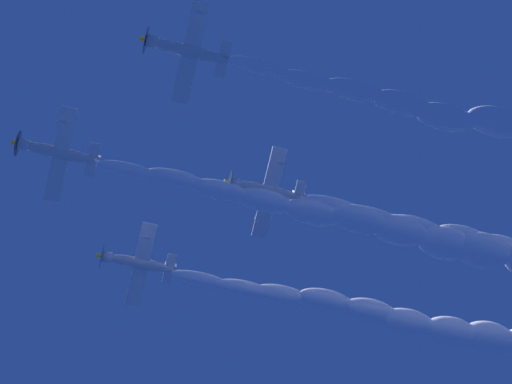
{
  "coord_description": "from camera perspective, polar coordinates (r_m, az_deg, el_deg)",
  "views": [
    {
      "loc": [
        3.17,
        -30.61,
        2.08
      ],
      "look_at": [
        18.02,
        1.61,
        64.56
      ],
      "focal_mm": 53.65,
      "sensor_mm": 36.0,
      "label": 1
    }
  ],
  "objects": [
    {
      "name": "airplane_slot_tail",
      "position": [
        73.13,
        0.66,
        0.14
      ],
      "size": [
        8.02,
        8.53,
        3.42
      ],
      "color": "silver"
    },
    {
      "name": "airplane_right_wingman",
      "position": [
        77.71,
        -8.9,
        -5.23
      ],
      "size": [
        8.02,
        8.73,
        3.02
      ],
      "color": "silver"
    },
    {
      "name": "airplane_left_wingman",
      "position": [
        67.7,
        -5.28,
        10.49
      ],
      "size": [
        8.04,
        8.56,
        3.55
      ],
      "color": "silver"
    },
    {
      "name": "airplane_lead",
      "position": [
        72.59,
        -14.69,
        2.91
      ],
      "size": [
        8.03,
        8.58,
        3.37
      ],
      "color": "silver"
    },
    {
      "name": "smoke_trail_right_wingman",
      "position": [
        84.21,
        14.57,
        -9.94
      ],
      "size": [
        45.24,
        10.93,
        4.04
      ],
      "color": "white"
    },
    {
      "name": "smoke_trail_lead",
      "position": [
        75.59,
        11.19,
        -2.99
      ],
      "size": [
        45.84,
        10.93,
        3.94
      ],
      "color": "white"
    }
  ]
}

